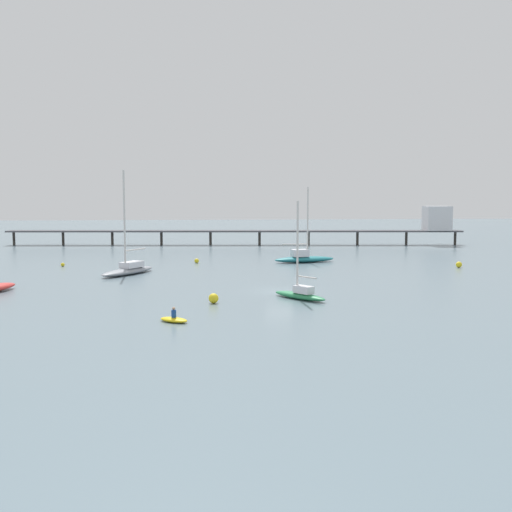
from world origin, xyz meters
The scene contains 10 objects.
ground_plane centered at (0.00, 0.00, 0.00)m, with size 400.00×400.00×0.00m, color slate.
pier centered at (19.87, 57.09, 3.93)m, with size 88.06×12.72×7.56m.
sailboat_teal centered at (7.40, 26.08, 0.72)m, with size 9.14×3.91×10.66m.
sailboat_green centered at (1.28, -4.78, 0.64)m, with size 4.65×5.76×8.83m.
sailboat_gray centered at (-15.98, 15.02, 0.71)m, with size 6.81×9.14×12.39m.
dinghy_yellow centered at (-9.78, -13.75, 0.22)m, with size 2.52×2.28×1.14m.
mooring_buoy_inner centered at (-25.57, 24.32, 0.26)m, with size 0.51×0.51×0.51m, color yellow.
mooring_buoy_outer centered at (-7.75, 26.82, 0.32)m, with size 0.64×0.64×0.64m, color yellow.
mooring_buoy_far centered at (-6.58, -6.09, 0.43)m, with size 0.87×0.87×0.87m, color yellow.
mooring_buoy_mid centered at (26.48, 17.46, 0.40)m, with size 0.80×0.80×0.80m, color yellow.
Camera 1 is at (-8.41, -57.66, 9.06)m, focal length 42.19 mm.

